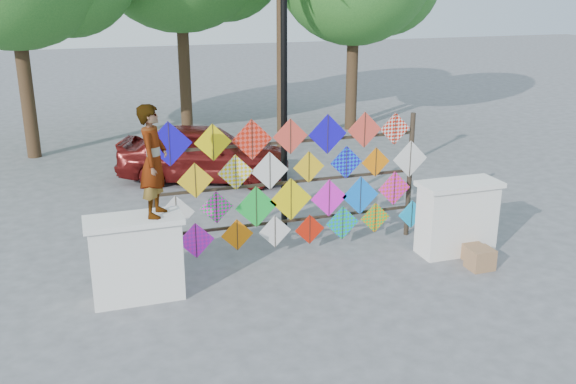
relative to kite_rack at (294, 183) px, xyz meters
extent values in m
plane|color=gray|center=(-0.06, -0.73, -1.24)|extent=(80.00, 80.00, 0.00)
cube|color=silver|center=(-2.76, -0.93, -0.64)|extent=(1.30, 0.55, 1.20)
cube|color=silver|center=(-2.76, -0.93, 0.00)|extent=(1.40, 0.65, 0.08)
cube|color=silver|center=(2.64, -0.93, -0.64)|extent=(1.30, 0.55, 1.20)
cube|color=silver|center=(2.64, -0.93, 0.00)|extent=(1.40, 0.65, 0.08)
cylinder|color=black|center=(-2.36, 0.07, -0.09)|extent=(0.09, 0.09, 2.30)
cylinder|color=black|center=(2.24, 0.07, -0.09)|extent=(0.09, 0.09, 2.30)
cube|color=black|center=(-0.06, 0.07, -0.69)|extent=(4.60, 0.04, 0.04)
cube|color=black|center=(-0.06, 0.07, 0.01)|extent=(4.60, 0.04, 0.04)
cube|color=black|center=(-0.06, 0.07, 0.71)|extent=(4.60, 0.04, 0.04)
cube|color=#1408BF|center=(-2.06, 0.01, 0.85)|extent=(0.73, 0.01, 0.73)
cube|color=black|center=(-2.06, -0.01, 0.85)|extent=(0.01, 0.01, 0.71)
cube|color=yellow|center=(-1.37, 0.01, 0.82)|extent=(0.61, 0.01, 0.61)
cube|color=black|center=(-1.37, -0.01, 0.82)|extent=(0.01, 0.01, 0.60)
cube|color=red|center=(-0.73, 0.01, 0.81)|extent=(0.68, 0.01, 0.68)
cube|color=black|center=(-0.73, -0.01, 0.81)|extent=(0.01, 0.01, 0.67)
cube|color=#DA3F2F|center=(-0.07, 0.01, 0.82)|extent=(0.61, 0.01, 0.61)
cube|color=black|center=(-0.07, -0.01, 0.82)|extent=(0.01, 0.01, 0.60)
cube|color=#1408BF|center=(0.59, 0.01, 0.81)|extent=(0.69, 0.01, 0.69)
cube|color=black|center=(0.59, -0.01, 0.81)|extent=(0.01, 0.01, 0.68)
cube|color=#DA3F2F|center=(1.28, 0.01, 0.83)|extent=(0.63, 0.01, 0.63)
cube|color=black|center=(1.28, -0.01, 0.83)|extent=(0.01, 0.01, 0.62)
cube|color=silver|center=(1.86, 0.01, 0.81)|extent=(0.57, 0.01, 0.57)
cube|color=black|center=(1.86, -0.01, 0.81)|extent=(0.01, 0.01, 0.56)
cube|color=gold|center=(-1.69, -0.03, 0.22)|extent=(0.59, 0.01, 0.59)
cube|color=black|center=(-1.69, -0.05, 0.22)|extent=(0.01, 0.01, 0.58)
cube|color=silver|center=(-1.02, -0.03, 0.30)|extent=(0.60, 0.01, 0.60)
cube|color=black|center=(-1.02, -0.05, 0.30)|extent=(0.01, 0.01, 0.59)
cube|color=silver|center=(-0.44, -0.03, 0.27)|extent=(0.65, 0.01, 0.65)
cube|color=black|center=(-0.44, -0.05, 0.27)|extent=(0.01, 0.01, 0.64)
cube|color=gold|center=(0.25, -0.03, 0.27)|extent=(0.55, 0.01, 0.55)
cube|color=black|center=(0.25, -0.05, 0.27)|extent=(0.01, 0.01, 0.54)
cube|color=blue|center=(0.93, -0.03, 0.30)|extent=(0.59, 0.01, 0.59)
cube|color=black|center=(0.93, -0.05, 0.30)|extent=(0.01, 0.01, 0.58)
cube|color=orange|center=(1.49, -0.03, 0.25)|extent=(0.53, 0.01, 0.53)
cube|color=black|center=(1.49, -0.05, 0.25)|extent=(0.01, 0.01, 0.52)
cube|color=silver|center=(2.17, -0.03, 0.25)|extent=(0.67, 0.01, 0.67)
cube|color=black|center=(2.17, -0.05, 0.25)|extent=(0.01, 0.01, 0.66)
cube|color=silver|center=(-2.03, -0.07, -0.28)|extent=(0.60, 0.01, 0.60)
cube|color=black|center=(-2.03, -0.09, -0.28)|extent=(0.01, 0.01, 0.59)
cube|color=green|center=(-1.37, -0.07, -0.25)|extent=(0.56, 0.01, 0.56)
cube|color=black|center=(-1.37, -0.09, -0.25)|extent=(0.01, 0.01, 0.55)
cube|color=green|center=(-0.69, -0.07, -0.32)|extent=(0.72, 0.01, 0.72)
cube|color=black|center=(-0.69, -0.09, -0.32)|extent=(0.01, 0.01, 0.71)
cube|color=yellow|center=(-0.09, -0.07, -0.25)|extent=(0.75, 0.01, 0.75)
cube|color=black|center=(-0.09, -0.09, -0.25)|extent=(0.01, 0.01, 0.74)
cube|color=#F817D5|center=(0.61, -0.07, -0.30)|extent=(0.67, 0.01, 0.67)
cube|color=black|center=(0.61, -0.09, -0.30)|extent=(0.01, 0.01, 0.66)
cube|color=blue|center=(1.20, -0.07, -0.32)|extent=(0.70, 0.01, 0.70)
cube|color=black|center=(1.20, -0.09, -0.32)|extent=(0.01, 0.01, 0.69)
cube|color=#DA3F2F|center=(1.86, -0.07, -0.26)|extent=(0.63, 0.01, 0.63)
cube|color=black|center=(1.86, -0.09, -0.26)|extent=(0.01, 0.01, 0.62)
cube|color=#BD1DDB|center=(-1.74, -0.11, -0.77)|extent=(0.62, 0.01, 0.62)
cube|color=black|center=(-1.74, -0.13, -0.77)|extent=(0.01, 0.01, 0.60)
cube|color=orange|center=(-1.04, -0.11, -0.76)|extent=(0.56, 0.01, 0.56)
cube|color=black|center=(-1.04, -0.13, -0.76)|extent=(0.01, 0.01, 0.55)
cube|color=silver|center=(-0.38, -0.11, -0.78)|extent=(0.58, 0.01, 0.58)
cube|color=black|center=(-0.38, -0.13, -0.78)|extent=(0.01, 0.01, 0.57)
cube|color=red|center=(0.25, -0.11, -0.83)|extent=(0.54, 0.01, 0.54)
cube|color=black|center=(0.25, -0.13, -0.83)|extent=(0.01, 0.01, 0.53)
cube|color=blue|center=(0.86, -0.11, -0.78)|extent=(0.62, 0.01, 0.62)
cube|color=black|center=(0.86, -0.13, -0.78)|extent=(0.01, 0.01, 0.61)
cube|color=green|center=(1.49, -0.11, -0.76)|extent=(0.57, 0.01, 0.57)
cube|color=black|center=(1.49, -0.13, -0.76)|extent=(0.01, 0.01, 0.56)
cube|color=#0EA7E7|center=(2.22, -0.11, -0.78)|extent=(0.53, 0.01, 0.53)
cube|color=black|center=(2.22, -0.13, -0.78)|extent=(0.01, 0.01, 0.52)
cylinder|color=#462C1E|center=(-4.56, 8.27, 0.68)|extent=(0.36, 0.36, 3.85)
cylinder|color=#462C1E|center=(-0.06, 10.27, 0.82)|extent=(0.36, 0.36, 4.12)
cylinder|color=#462C1E|center=(4.94, 8.77, 0.55)|extent=(0.36, 0.36, 3.58)
cylinder|color=#462C1E|center=(2.14, 7.27, 1.51)|extent=(0.28, 0.28, 5.50)
imported|color=#99999E|center=(-2.42, -0.93, 0.85)|extent=(0.59, 0.69, 1.62)
imported|color=#59100F|center=(-0.63, 4.68, -0.56)|extent=(4.30, 3.00, 1.36)
cylinder|color=black|center=(0.24, 1.27, 0.86)|extent=(0.12, 0.12, 4.20)
cube|color=#976B49|center=(2.66, -1.66, -1.06)|extent=(0.40, 0.35, 0.35)
cube|color=#976B49|center=(2.75, -1.34, -1.10)|extent=(0.33, 0.31, 0.28)
camera|label=1|loc=(-3.39, -9.79, 3.24)|focal=40.00mm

